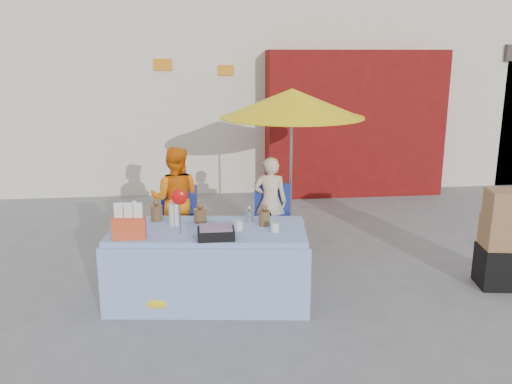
{
  "coord_description": "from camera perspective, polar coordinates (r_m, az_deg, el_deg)",
  "views": [
    {
      "loc": [
        -0.7,
        -5.32,
        2.51
      ],
      "look_at": [
        -0.02,
        0.6,
        1.0
      ],
      "focal_mm": 38.0,
      "sensor_mm": 36.0,
      "label": 1
    }
  ],
  "objects": [
    {
      "name": "ground",
      "position": [
        5.93,
        0.82,
        -10.85
      ],
      "size": [
        80.0,
        80.0,
        0.0
      ],
      "primitive_type": "plane",
      "color": "slate",
      "rests_on": "ground"
    },
    {
      "name": "backdrop",
      "position": [
        12.91,
        -1.23,
        16.86
      ],
      "size": [
        14.0,
        8.0,
        7.8
      ],
      "color": "silver",
      "rests_on": "ground"
    },
    {
      "name": "market_table",
      "position": [
        5.72,
        -5.05,
        -7.48
      ],
      "size": [
        2.14,
        1.2,
        1.24
      ],
      "rotation": [
        0.0,
        0.0,
        -0.12
      ],
      "color": "#8EAFE4",
      "rests_on": "ground"
    },
    {
      "name": "chair_left",
      "position": [
        7.14,
        -8.34,
        -4.36
      ],
      "size": [
        0.56,
        0.55,
        0.85
      ],
      "rotation": [
        0.0,
        0.0,
        -0.18
      ],
      "color": "navy",
      "rests_on": "ground"
    },
    {
      "name": "chair_right",
      "position": [
        7.2,
        1.67,
        -4.04
      ],
      "size": [
        0.56,
        0.55,
        0.85
      ],
      "rotation": [
        0.0,
        0.0,
        -0.18
      ],
      "color": "navy",
      "rests_on": "ground"
    },
    {
      "name": "vendor_orange",
      "position": [
        7.14,
        -8.46,
        -0.73
      ],
      "size": [
        0.75,
        0.63,
        1.37
      ],
      "primitive_type": "imported",
      "rotation": [
        0.0,
        0.0,
        2.96
      ],
      "color": "orange",
      "rests_on": "ground"
    },
    {
      "name": "vendor_beige",
      "position": [
        7.22,
        1.52,
        -1.04
      ],
      "size": [
        0.49,
        0.37,
        1.22
      ],
      "primitive_type": "imported",
      "rotation": [
        0.0,
        0.0,
        2.96
      ],
      "color": "beige",
      "rests_on": "ground"
    },
    {
      "name": "umbrella",
      "position": [
        7.19,
        3.81,
        9.25
      ],
      "size": [
        1.9,
        1.9,
        2.09
      ],
      "color": "gray",
      "rests_on": "ground"
    },
    {
      "name": "box_stack",
      "position": [
        6.56,
        24.67,
        -4.86
      ],
      "size": [
        0.56,
        0.49,
        1.11
      ],
      "rotation": [
        0.0,
        0.0,
        -0.16
      ],
      "color": "black",
      "rests_on": "ground"
    },
    {
      "name": "tarp_bundle",
      "position": [
        5.69,
        -9.7,
        -10.34
      ],
      "size": [
        0.74,
        0.59,
        0.33
      ],
      "primitive_type": "ellipsoid",
      "rotation": [
        0.0,
        0.0,
        -0.01
      ],
      "color": "yellow",
      "rests_on": "ground"
    }
  ]
}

